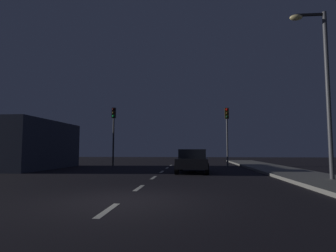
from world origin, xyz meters
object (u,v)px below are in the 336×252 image
Objects in this scene: traffic_signal_right at (227,125)px; car_stopped_ahead at (193,161)px; street_lamp_right at (322,79)px; traffic_signal_left at (114,125)px.

traffic_signal_right is 7.38m from car_stopped_ahead.
street_lamp_right is at bearing -40.69° from car_stopped_ahead.
car_stopped_ahead is at bearing 139.31° from street_lamp_right.
street_lamp_right is (5.63, -4.84, 3.72)m from car_stopped_ahead.
traffic_signal_right is at bearing 65.36° from car_stopped_ahead.
car_stopped_ahead is 0.59× the size of street_lamp_right.
traffic_signal_left reaches higher than traffic_signal_right.
traffic_signal_right reaches higher than car_stopped_ahead.
car_stopped_ahead is 8.30m from street_lamp_right.
street_lamp_right is at bearing -76.02° from traffic_signal_right.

